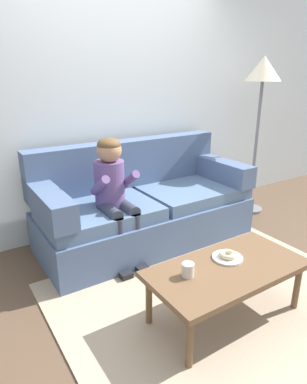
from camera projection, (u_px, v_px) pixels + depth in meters
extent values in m
plane|color=brown|center=(193.00, 280.00, 2.77)|extent=(10.00, 10.00, 0.00)
cube|color=silver|center=(111.00, 94.00, 3.42)|extent=(8.00, 0.10, 2.80)
cube|color=tan|center=(214.00, 295.00, 2.57)|extent=(2.30, 1.79, 0.01)
cube|color=slate|center=(146.00, 223.00, 3.37)|extent=(2.06, 0.90, 0.38)
cube|color=slate|center=(99.00, 213.00, 2.98)|extent=(0.99, 0.74, 0.12)
cube|color=slate|center=(191.00, 192.00, 3.51)|extent=(0.99, 0.74, 0.12)
cube|color=slate|center=(128.00, 163.00, 3.46)|extent=(2.06, 0.20, 0.47)
cube|color=slate|center=(48.00, 202.00, 2.75)|extent=(0.20, 0.90, 0.22)
cube|color=slate|center=(218.00, 169.00, 3.70)|extent=(0.20, 0.90, 0.22)
cube|color=brown|center=(227.00, 269.00, 2.24)|extent=(1.08, 0.55, 0.04)
cylinder|color=brown|center=(190.00, 343.00, 1.89)|extent=(0.04, 0.04, 0.35)
cylinder|color=brown|center=(297.00, 287.00, 2.38)|extent=(0.04, 0.04, 0.35)
cylinder|color=brown|center=(149.00, 301.00, 2.24)|extent=(0.04, 0.04, 0.35)
cylinder|color=brown|center=(250.00, 260.00, 2.73)|extent=(0.04, 0.04, 0.35)
cylinder|color=#664C84|center=(110.00, 184.00, 2.92)|extent=(0.26, 0.26, 0.40)
sphere|color=tan|center=(109.00, 150.00, 2.81)|extent=(0.21, 0.21, 0.21)
ellipsoid|color=brown|center=(109.00, 145.00, 2.79)|extent=(0.20, 0.20, 0.12)
cylinder|color=#333847|center=(110.00, 211.00, 2.83)|extent=(0.11, 0.30, 0.11)
cylinder|color=#333847|center=(119.00, 243.00, 2.78)|extent=(0.09, 0.09, 0.44)
cube|color=black|center=(123.00, 272.00, 2.83)|extent=(0.10, 0.20, 0.06)
cylinder|color=#664C84|center=(100.00, 186.00, 2.76)|extent=(0.07, 0.29, 0.23)
cylinder|color=#333847|center=(127.00, 208.00, 2.91)|extent=(0.11, 0.30, 0.11)
cylinder|color=#333847|center=(136.00, 238.00, 2.87)|extent=(0.09, 0.09, 0.44)
cube|color=black|center=(139.00, 267.00, 2.91)|extent=(0.10, 0.20, 0.06)
cylinder|color=#664C84|center=(129.00, 180.00, 2.90)|extent=(0.07, 0.29, 0.23)
cylinder|color=white|center=(227.00, 258.00, 2.33)|extent=(0.21, 0.21, 0.01)
torus|color=beige|center=(228.00, 254.00, 2.32)|extent=(0.15, 0.15, 0.04)
cylinder|color=silver|center=(188.00, 270.00, 2.12)|extent=(0.08, 0.08, 0.09)
cube|color=gold|center=(222.00, 256.00, 3.09)|extent=(0.16, 0.09, 0.05)
cylinder|color=gold|center=(215.00, 258.00, 3.05)|extent=(0.06, 0.06, 0.05)
cylinder|color=gold|center=(228.00, 253.00, 3.14)|extent=(0.06, 0.06, 0.05)
cylinder|color=slate|center=(249.00, 209.00, 4.19)|extent=(0.30, 0.30, 0.03)
cylinder|color=slate|center=(256.00, 146.00, 3.93)|extent=(0.04, 0.04, 1.54)
cone|color=beige|center=(264.00, 68.00, 3.65)|extent=(0.40, 0.40, 0.26)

